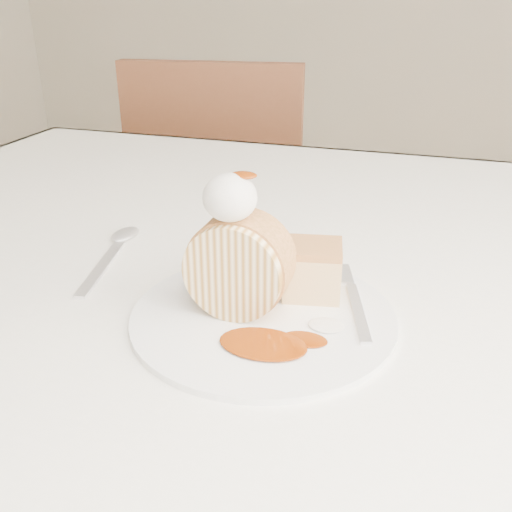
% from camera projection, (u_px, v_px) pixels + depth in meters
% --- Properties ---
extents(table, '(1.40, 0.90, 0.75)m').
position_uv_depth(table, '(326.00, 309.00, 0.72)').
color(table, white).
rests_on(table, ground).
extents(chair_far, '(0.46, 0.46, 0.88)m').
position_uv_depth(chair_far, '(224.00, 209.00, 1.49)').
color(chair_far, brown).
rests_on(chair_far, ground).
extents(plate, '(0.28, 0.28, 0.01)m').
position_uv_depth(plate, '(263.00, 316.00, 0.53)').
color(plate, white).
rests_on(plate, table).
extents(roulade_slice, '(0.09, 0.05, 0.09)m').
position_uv_depth(roulade_slice, '(239.00, 265.00, 0.51)').
color(roulade_slice, '#FFE5B1').
rests_on(roulade_slice, plate).
extents(cake_chunk, '(0.06, 0.06, 0.05)m').
position_uv_depth(cake_chunk, '(312.00, 273.00, 0.55)').
color(cake_chunk, '#D1864F').
rests_on(cake_chunk, plate).
extents(whipped_cream, '(0.05, 0.05, 0.04)m').
position_uv_depth(whipped_cream, '(230.00, 198.00, 0.48)').
color(whipped_cream, white).
rests_on(whipped_cream, roulade_slice).
extents(caramel_drizzle, '(0.02, 0.02, 0.01)m').
position_uv_depth(caramel_drizzle, '(244.00, 169.00, 0.48)').
color(caramel_drizzle, '#7C2C05').
rests_on(caramel_drizzle, whipped_cream).
extents(caramel_pool, '(0.08, 0.06, 0.00)m').
position_uv_depth(caramel_pool, '(263.00, 344.00, 0.48)').
color(caramel_pool, '#7C2C05').
rests_on(caramel_pool, plate).
extents(fork, '(0.06, 0.14, 0.00)m').
position_uv_depth(fork, '(358.00, 312.00, 0.52)').
color(fork, silver).
rests_on(fork, plate).
extents(spoon, '(0.06, 0.17, 0.00)m').
position_uv_depth(spoon, '(102.00, 268.00, 0.62)').
color(spoon, silver).
rests_on(spoon, table).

